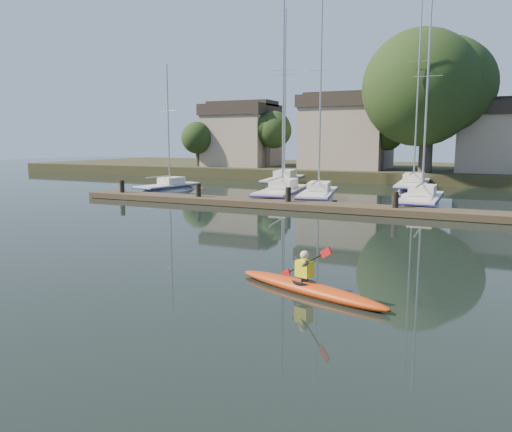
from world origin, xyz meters
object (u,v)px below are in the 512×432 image
at_px(kayak, 308,286).
at_px(sailboat_0, 168,194).
at_px(dock, 339,208).
at_px(sailboat_3, 421,209).
at_px(sailboat_6, 413,193).
at_px(sailboat_1, 282,201).
at_px(sailboat_5, 284,187).
at_px(sailboat_2, 318,203).

xyz_separation_m(kayak, sailboat_0, (-18.01, 19.56, -0.35)).
bearing_deg(kayak, dock, 122.72).
height_order(sailboat_3, sailboat_6, sailboat_6).
bearing_deg(kayak, sailboat_6, 112.60).
xyz_separation_m(kayak, sailboat_1, (-8.54, 19.12, -0.38)).
distance_m(sailboat_1, sailboat_5, 9.79).
bearing_deg(dock, sailboat_3, 46.96).
relative_size(dock, sailboat_0, 3.23).
xyz_separation_m(sailboat_1, sailboat_2, (2.54, 0.06, 0.02)).
bearing_deg(dock, sailboat_1, 139.80).
xyz_separation_m(sailboat_0, sailboat_2, (12.01, -0.38, -0.00)).
height_order(sailboat_0, sailboat_5, sailboat_5).
height_order(dock, sailboat_0, sailboat_0).
relative_size(kayak, sailboat_1, 0.32).
distance_m(kayak, sailboat_3, 18.82).
bearing_deg(sailboat_6, sailboat_3, -83.01).
height_order(sailboat_2, sailboat_6, sailboat_6).
xyz_separation_m(sailboat_2, sailboat_3, (6.47, -0.37, -0.02)).
xyz_separation_m(sailboat_0, sailboat_5, (5.92, 8.69, -0.03)).
bearing_deg(sailboat_0, sailboat_2, 6.66).
height_order(dock, sailboat_2, sailboat_2).
distance_m(dock, sailboat_0, 15.44).
height_order(sailboat_3, sailboat_5, sailboat_5).
relative_size(sailboat_2, sailboat_3, 1.09).
bearing_deg(sailboat_3, dock, -133.82).
bearing_deg(sailboat_2, sailboat_5, 112.67).
xyz_separation_m(sailboat_2, sailboat_5, (-6.08, 9.07, -0.02)).
bearing_deg(sailboat_5, sailboat_6, -6.88).
distance_m(sailboat_2, sailboat_5, 10.92).
bearing_deg(dock, sailboat_0, 161.75).
distance_m(dock, sailboat_3, 5.60).
height_order(sailboat_5, sailboat_6, sailboat_6).
height_order(sailboat_0, sailboat_2, sailboat_2).
bearing_deg(sailboat_3, kayak, -92.18).
bearing_deg(sailboat_0, kayak, -38.89).
bearing_deg(sailboat_5, sailboat_1, -77.19).
bearing_deg(sailboat_0, sailboat_3, 6.14).
relative_size(kayak, sailboat_3, 0.36).
bearing_deg(sailboat_1, sailboat_3, -9.70).
height_order(kayak, sailboat_6, sailboat_6).
xyz_separation_m(dock, sailboat_0, (-14.66, 4.83, -0.38)).
height_order(sailboat_0, sailboat_3, sailboat_3).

